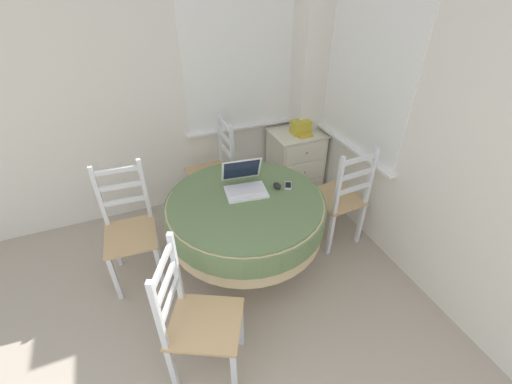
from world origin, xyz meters
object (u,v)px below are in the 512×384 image
at_px(dining_chair_near_back_window, 214,170).
at_px(dining_chair_left_flank, 130,230).
at_px(round_dining_table, 246,214).
at_px(corner_cabinet, 295,162).
at_px(laptop, 244,184).
at_px(dining_chair_camera_near, 197,321).
at_px(cell_phone, 288,185).
at_px(dining_chair_near_right_window, 340,199).
at_px(book_on_cabinet, 302,133).
at_px(storage_box, 301,127).
at_px(computer_mouse, 277,186).

height_order(dining_chair_near_back_window, dining_chair_left_flank, same).
relative_size(round_dining_table, dining_chair_left_flank, 1.22).
bearing_deg(dining_chair_left_flank, corner_cabinet, 19.45).
bearing_deg(dining_chair_near_back_window, laptop, -87.15).
bearing_deg(dining_chair_camera_near, cell_phone, 37.69).
bearing_deg(laptop, cell_phone, -15.46).
relative_size(laptop, dining_chair_camera_near, 0.35).
xyz_separation_m(round_dining_table, dining_chair_near_right_window, (0.91, 0.02, -0.12)).
distance_m(round_dining_table, dining_chair_near_right_window, 0.91).
relative_size(corner_cabinet, book_on_cabinet, 3.40).
distance_m(dining_chair_left_flank, corner_cabinet, 1.92).
bearing_deg(book_on_cabinet, dining_chair_camera_near, -134.36).
relative_size(dining_chair_near_right_window, dining_chair_left_flank, 1.00).
bearing_deg(storage_box, dining_chair_left_flank, -161.75).
xyz_separation_m(laptop, dining_chair_near_right_window, (0.86, -0.11, -0.31)).
relative_size(round_dining_table, laptop, 3.48).
relative_size(dining_chair_left_flank, book_on_cabinet, 4.79).
height_order(laptop, computer_mouse, laptop).
height_order(computer_mouse, dining_chair_left_flank, dining_chair_left_flank).
bearing_deg(cell_phone, computer_mouse, 174.24).
bearing_deg(round_dining_table, corner_cabinet, 44.70).
xyz_separation_m(cell_phone, dining_chair_camera_near, (-0.96, -0.74, -0.26)).
xyz_separation_m(dining_chair_camera_near, storage_box, (1.54, 1.60, 0.31)).
height_order(laptop, corner_cabinet, laptop).
bearing_deg(dining_chair_camera_near, corner_cabinet, 47.10).
relative_size(dining_chair_left_flank, storage_box, 5.32).
xyz_separation_m(laptop, dining_chair_camera_near, (-0.62, -0.84, -0.31)).
bearing_deg(dining_chair_near_back_window, round_dining_table, -90.38).
height_order(laptop, dining_chair_near_back_window, dining_chair_near_back_window).
height_order(round_dining_table, book_on_cabinet, book_on_cabinet).
height_order(dining_chair_near_right_window, storage_box, dining_chair_near_right_window).
relative_size(dining_chair_near_right_window, book_on_cabinet, 4.79).
relative_size(dining_chair_near_right_window, dining_chair_camera_near, 1.00).
xyz_separation_m(computer_mouse, dining_chair_left_flank, (-1.16, 0.24, -0.28)).
distance_m(dining_chair_camera_near, storage_box, 2.24).
distance_m(cell_phone, dining_chair_camera_near, 1.25).
height_order(dining_chair_left_flank, storage_box, dining_chair_left_flank).
distance_m(dining_chair_near_right_window, dining_chair_left_flank, 1.79).
bearing_deg(dining_chair_left_flank, dining_chair_near_back_window, 35.07).
height_order(laptop, dining_chair_left_flank, dining_chair_left_flank).
distance_m(dining_chair_left_flank, storage_box, 1.95).
bearing_deg(dining_chair_left_flank, round_dining_table, -18.53).
height_order(dining_chair_near_right_window, dining_chair_camera_near, same).
bearing_deg(dining_chair_camera_near, laptop, 53.31).
bearing_deg(dining_chair_left_flank, dining_chair_near_right_window, -8.73).
xyz_separation_m(dining_chair_near_back_window, corner_cabinet, (0.93, 0.02, -0.11)).
relative_size(computer_mouse, storage_box, 0.46).
relative_size(cell_phone, dining_chair_near_right_window, 0.12).
distance_m(dining_chair_near_back_window, dining_chair_camera_near, 1.71).
bearing_deg(dining_chair_near_right_window, dining_chair_camera_near, -154.01).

